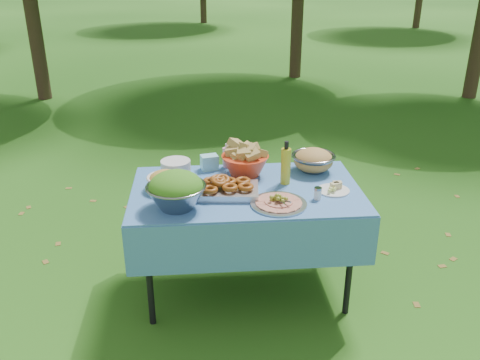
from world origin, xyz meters
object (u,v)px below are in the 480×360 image
Objects in this scene: pasta_bowl_steel at (313,160)px; charcuterie_platter at (279,199)px; plate_stack at (176,167)px; salad_bowl at (176,190)px; bread_bowl at (245,160)px; oil_bottle at (286,163)px; picnic_table at (246,241)px.

charcuterie_platter is at bearing -121.94° from pasta_bowl_steel.
plate_stack is at bearing 140.09° from charcuterie_platter.
charcuterie_platter is (0.63, -0.52, -0.01)m from plate_stack.
salad_bowl is 0.65m from bread_bowl.
plate_stack is at bearing 163.45° from oil_bottle.
plate_stack is 0.82m from charcuterie_platter.
charcuterie_platter is 1.18× the size of oil_bottle.
salad_bowl reaches higher than plate_stack.
bread_bowl reaches higher than picnic_table.
salad_bowl is (-0.43, -0.23, 0.50)m from picnic_table.
pasta_bowl_steel is at bearing 28.93° from picnic_table.
bread_bowl is at bearing 46.25° from salad_bowl.
salad_bowl is 0.52m from plate_stack.
picnic_table is 0.54m from bread_bowl.
plate_stack is 0.95m from pasta_bowl_steel.
plate_stack is at bearing 174.34° from bread_bowl.
oil_bottle reaches higher than bread_bowl.
plate_stack is at bearing 148.13° from picnic_table.
bread_bowl reaches higher than plate_stack.
charcuterie_platter is (0.16, -0.48, -0.07)m from bread_bowl.
picnic_table is at bearing -31.87° from plate_stack.
oil_bottle reaches higher than charcuterie_platter.
pasta_bowl_steel is 0.31m from oil_bottle.
salad_bowl reaches higher than bread_bowl.
oil_bottle is at bearing -138.61° from pasta_bowl_steel.
plate_stack is 0.68× the size of pasta_bowl_steel.
charcuterie_platter is (0.61, -0.01, -0.08)m from salad_bowl.
charcuterie_platter is at bearing -54.60° from picnic_table.
charcuterie_platter is at bearing -0.93° from salad_bowl.
bread_bowl is (0.45, 0.47, -0.01)m from salad_bowl.
picnic_table is at bearing -151.07° from pasta_bowl_steel.
salad_bowl is at bearing -151.93° from picnic_table.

